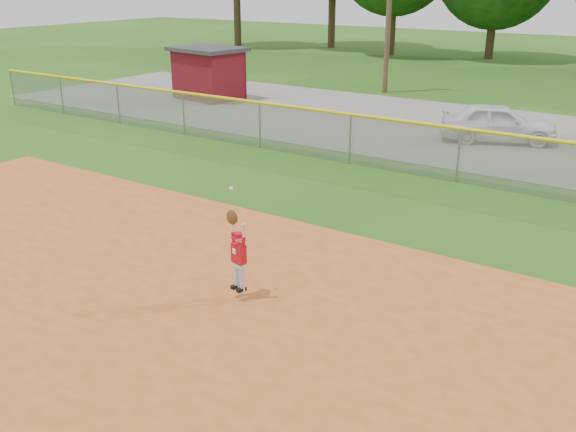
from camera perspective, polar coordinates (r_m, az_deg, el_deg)
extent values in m
plane|color=#265212|center=(10.07, -5.67, -11.38)|extent=(120.00, 120.00, 0.00)
cube|color=slate|center=(23.78, 19.71, 6.50)|extent=(44.00, 10.00, 0.03)
imported|color=silver|center=(22.91, 18.15, 7.89)|extent=(4.09, 2.88, 1.29)
cube|color=#550C12|center=(29.95, -7.06, 12.30)|extent=(3.00, 2.40, 2.15)
cube|color=#333338|center=(29.81, -7.16, 14.51)|extent=(3.38, 2.79, 0.17)
cube|color=gray|center=(18.00, 14.91, 5.20)|extent=(40.00, 0.03, 1.50)
cylinder|color=yellow|center=(17.83, 15.13, 7.52)|extent=(40.00, 0.10, 0.10)
cylinder|color=gray|center=(30.77, -23.30, 10.42)|extent=(0.06, 0.06, 1.50)
cylinder|color=gray|center=(28.06, -19.47, 10.07)|extent=(0.06, 0.06, 1.50)
cylinder|color=gray|center=(25.50, -14.85, 9.60)|extent=(0.06, 0.06, 1.50)
cylinder|color=gray|center=(23.14, -9.26, 8.94)|extent=(0.06, 0.06, 1.50)
cylinder|color=gray|center=(21.04, -2.52, 8.04)|extent=(0.06, 0.06, 1.50)
cylinder|color=gray|center=(19.30, 5.54, 6.81)|extent=(0.06, 0.06, 1.50)
cylinder|color=gray|center=(18.00, 14.91, 5.20)|extent=(0.06, 0.06, 1.50)
cylinder|color=#422D1C|center=(52.97, -4.55, 17.95)|extent=(0.56, 0.56, 5.87)
cylinder|color=#422D1C|center=(52.03, 3.94, 18.05)|extent=(0.56, 0.56, 6.10)
cylinder|color=#422D1C|center=(47.63, 9.22, 16.61)|extent=(0.56, 0.56, 4.43)
cylinder|color=#422D1C|center=(46.82, 17.65, 15.68)|extent=(0.56, 0.56, 4.11)
cylinder|color=silver|center=(11.20, -4.58, -5.35)|extent=(0.12, 0.12, 0.44)
cylinder|color=silver|center=(11.09, -4.08, -5.62)|extent=(0.12, 0.12, 0.44)
cube|color=black|center=(11.27, -4.66, -6.25)|extent=(0.13, 0.19, 0.06)
cube|color=black|center=(11.16, -4.17, -6.53)|extent=(0.13, 0.19, 0.06)
cube|color=silver|center=(11.04, -4.37, -4.34)|extent=(0.25, 0.18, 0.09)
cube|color=maroon|center=(11.02, -4.38, -4.09)|extent=(0.26, 0.19, 0.04)
cube|color=#A90C18|center=(10.95, -4.40, -3.30)|extent=(0.29, 0.20, 0.33)
cube|color=white|center=(10.92, -4.83, -3.13)|extent=(0.08, 0.02, 0.10)
sphere|color=beige|center=(10.84, -4.44, -1.91)|extent=(0.18, 0.18, 0.15)
cylinder|color=#A90A1F|center=(10.82, -4.45, -1.70)|extent=(0.19, 0.19, 0.07)
cube|color=#A90A1F|center=(10.79, -4.77, -1.96)|extent=(0.13, 0.11, 0.01)
cylinder|color=#A90C18|center=(10.95, -4.89, -1.85)|extent=(0.10, 0.08, 0.18)
cylinder|color=beige|center=(10.90, -4.97, -0.93)|extent=(0.08, 0.07, 0.20)
ellipsoid|color=#4C2D14|center=(10.84, -5.00, -0.11)|extent=(0.25, 0.16, 0.26)
sphere|color=white|center=(10.67, -5.08, 2.46)|extent=(0.08, 0.08, 0.07)
cylinder|color=#A90C18|center=(10.74, -3.98, -2.28)|extent=(0.10, 0.08, 0.18)
cylinder|color=beige|center=(10.66, -3.94, -1.39)|extent=(0.08, 0.07, 0.20)
sphere|color=beige|center=(10.62, -3.96, -0.78)|extent=(0.09, 0.09, 0.07)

